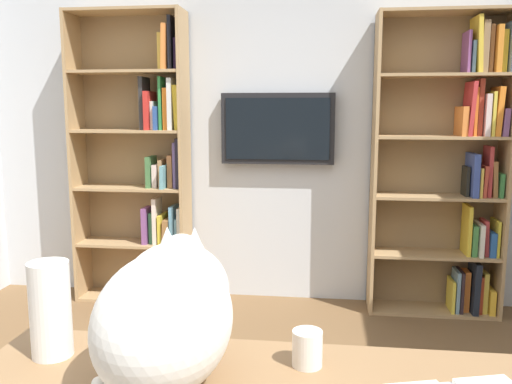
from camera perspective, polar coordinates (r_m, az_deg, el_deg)
name	(u,v)px	position (r m, az deg, el deg)	size (l,w,h in m)	color
wall_back	(281,117)	(3.89, 2.75, 8.02)	(4.52, 0.06, 2.70)	silver
bookshelf_left	(455,165)	(3.83, 20.59, 2.71)	(0.88, 0.28, 2.04)	tan
bookshelf_right	(145,162)	(3.95, -11.91, 3.20)	(0.83, 0.28, 2.09)	tan
wall_mounted_tv	(278,129)	(3.81, 2.34, 6.82)	(0.81, 0.07, 0.51)	black
cat	(168,310)	(1.36, -9.46, -12.44)	(0.33, 0.59, 0.36)	white
paper_towel_roll	(50,309)	(1.58, -21.25, -11.69)	(0.11, 0.11, 0.26)	white
coffee_mug	(307,348)	(1.46, 5.54, -16.40)	(0.08, 0.08, 0.10)	white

